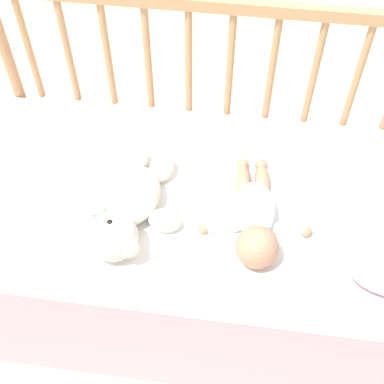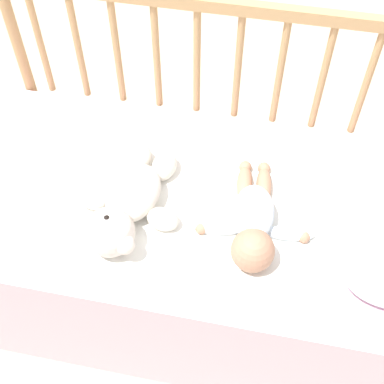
% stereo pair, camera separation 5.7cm
% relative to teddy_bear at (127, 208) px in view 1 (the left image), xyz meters
% --- Properties ---
extents(ground_plane, '(12.00, 12.00, 0.00)m').
position_rel_teddy_bear_xyz_m(ground_plane, '(0.17, 0.08, -0.60)').
color(ground_plane, '#C6B293').
extents(crib_mattress, '(1.33, 0.71, 0.54)m').
position_rel_teddy_bear_xyz_m(crib_mattress, '(0.17, 0.08, -0.33)').
color(crib_mattress, '#EDB7C6').
rests_on(crib_mattress, ground_plane).
extents(crib_rail, '(1.33, 0.04, 0.96)m').
position_rel_teddy_bear_xyz_m(crib_rail, '(0.17, 0.46, 0.08)').
color(crib_rail, tan).
rests_on(crib_rail, ground_plane).
extents(blanket, '(0.85, 0.51, 0.01)m').
position_rel_teddy_bear_xyz_m(blanket, '(0.18, 0.05, -0.05)').
color(blanket, white).
rests_on(blanket, crib_mattress).
extents(teddy_bear, '(0.31, 0.41, 0.14)m').
position_rel_teddy_bear_xyz_m(teddy_bear, '(0.00, 0.00, 0.00)').
color(teddy_bear, silver).
rests_on(teddy_bear, crib_mattress).
extents(baby, '(0.34, 0.39, 0.12)m').
position_rel_teddy_bear_xyz_m(baby, '(0.35, 0.02, -0.01)').
color(baby, white).
rests_on(baby, crib_mattress).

